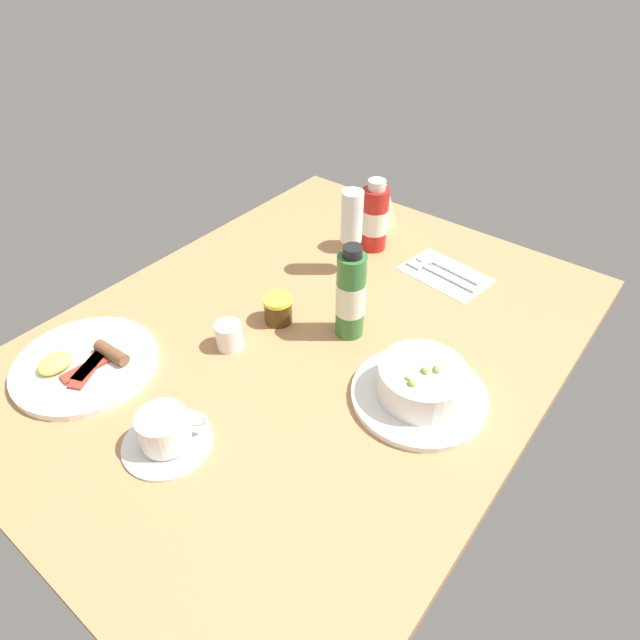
{
  "coord_description": "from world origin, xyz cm",
  "views": [
    {
      "loc": [
        -58.27,
        -49.06,
        66.63
      ],
      "look_at": [
        -0.25,
        -3.36,
        5.52
      ],
      "focal_mm": 30.36,
      "sensor_mm": 36.0,
      "label": 1
    }
  ],
  "objects_px": {
    "wine_glass": "(352,221)",
    "breakfast_plate": "(84,364)",
    "creamer_jug": "(229,335)",
    "sauce_bottle_red": "(375,218)",
    "coffee_cup": "(165,432)",
    "menu_card": "(378,207)",
    "cutlery_setting": "(444,273)",
    "jam_jar": "(277,310)",
    "sauce_bottle_green": "(351,295)",
    "porridge_bowl": "(421,384)"
  },
  "relations": [
    {
      "from": "wine_glass",
      "to": "breakfast_plate",
      "type": "relative_size",
      "value": 0.75
    },
    {
      "from": "creamer_jug",
      "to": "sauce_bottle_red",
      "type": "distance_m",
      "value": 0.45
    },
    {
      "from": "coffee_cup",
      "to": "wine_glass",
      "type": "xyz_separation_m",
      "value": [
        0.55,
        0.06,
        0.09
      ]
    },
    {
      "from": "coffee_cup",
      "to": "breakfast_plate",
      "type": "distance_m",
      "value": 0.24
    },
    {
      "from": "breakfast_plate",
      "to": "menu_card",
      "type": "distance_m",
      "value": 0.74
    },
    {
      "from": "wine_glass",
      "to": "menu_card",
      "type": "bearing_deg",
      "value": 17.04
    },
    {
      "from": "cutlery_setting",
      "to": "breakfast_plate",
      "type": "bearing_deg",
      "value": 151.29
    },
    {
      "from": "jam_jar",
      "to": "cutlery_setting",
      "type": "bearing_deg",
      "value": -27.09
    },
    {
      "from": "cutlery_setting",
      "to": "menu_card",
      "type": "xyz_separation_m",
      "value": [
        0.09,
        0.23,
        0.05
      ]
    },
    {
      "from": "wine_glass",
      "to": "sauce_bottle_green",
      "type": "distance_m",
      "value": 0.21
    },
    {
      "from": "wine_glass",
      "to": "menu_card",
      "type": "distance_m",
      "value": 0.22
    },
    {
      "from": "sauce_bottle_green",
      "to": "sauce_bottle_red",
      "type": "distance_m",
      "value": 0.31
    },
    {
      "from": "sauce_bottle_green",
      "to": "menu_card",
      "type": "xyz_separation_m",
      "value": [
        0.37,
        0.18,
        -0.04
      ]
    },
    {
      "from": "coffee_cup",
      "to": "wine_glass",
      "type": "bearing_deg",
      "value": 6.07
    },
    {
      "from": "porridge_bowl",
      "to": "breakfast_plate",
      "type": "distance_m",
      "value": 0.58
    },
    {
      "from": "jam_jar",
      "to": "breakfast_plate",
      "type": "relative_size",
      "value": 0.23
    },
    {
      "from": "porridge_bowl",
      "to": "sauce_bottle_red",
      "type": "relative_size",
      "value": 1.36
    },
    {
      "from": "porridge_bowl",
      "to": "coffee_cup",
      "type": "xyz_separation_m",
      "value": [
        -0.32,
        0.25,
        -0.0
      ]
    },
    {
      "from": "jam_jar",
      "to": "sauce_bottle_green",
      "type": "bearing_deg",
      "value": -64.27
    },
    {
      "from": "cutlery_setting",
      "to": "sauce_bottle_green",
      "type": "distance_m",
      "value": 0.3
    },
    {
      "from": "coffee_cup",
      "to": "breakfast_plate",
      "type": "xyz_separation_m",
      "value": [
        0.02,
        0.24,
        -0.02
      ]
    },
    {
      "from": "menu_card",
      "to": "creamer_jug",
      "type": "bearing_deg",
      "value": -176.33
    },
    {
      "from": "menu_card",
      "to": "coffee_cup",
      "type": "bearing_deg",
      "value": -170.93
    },
    {
      "from": "cutlery_setting",
      "to": "sauce_bottle_red",
      "type": "height_order",
      "value": "sauce_bottle_red"
    },
    {
      "from": "porridge_bowl",
      "to": "sauce_bottle_red",
      "type": "distance_m",
      "value": 0.47
    },
    {
      "from": "coffee_cup",
      "to": "jam_jar",
      "type": "distance_m",
      "value": 0.33
    },
    {
      "from": "cutlery_setting",
      "to": "sauce_bottle_green",
      "type": "bearing_deg",
      "value": 170.22
    },
    {
      "from": "jam_jar",
      "to": "sauce_bottle_red",
      "type": "distance_m",
      "value": 0.34
    },
    {
      "from": "wine_glass",
      "to": "sauce_bottle_red",
      "type": "xyz_separation_m",
      "value": [
        0.11,
        0.01,
        -0.04
      ]
    },
    {
      "from": "porridge_bowl",
      "to": "creamer_jug",
      "type": "height_order",
      "value": "porridge_bowl"
    },
    {
      "from": "sauce_bottle_green",
      "to": "porridge_bowl",
      "type": "bearing_deg",
      "value": -108.93
    },
    {
      "from": "cutlery_setting",
      "to": "sauce_bottle_green",
      "type": "xyz_separation_m",
      "value": [
        -0.28,
        0.05,
        0.08
      ]
    },
    {
      "from": "cutlery_setting",
      "to": "wine_glass",
      "type": "xyz_separation_m",
      "value": [
        -0.11,
        0.17,
        0.12
      ]
    },
    {
      "from": "porridge_bowl",
      "to": "menu_card",
      "type": "xyz_separation_m",
      "value": [
        0.43,
        0.37,
        0.02
      ]
    },
    {
      "from": "cutlery_setting",
      "to": "coffee_cup",
      "type": "distance_m",
      "value": 0.67
    },
    {
      "from": "menu_card",
      "to": "breakfast_plate",
      "type": "bearing_deg",
      "value": 170.55
    },
    {
      "from": "coffee_cup",
      "to": "menu_card",
      "type": "relative_size",
      "value": 1.4
    },
    {
      "from": "breakfast_plate",
      "to": "creamer_jug",
      "type": "bearing_deg",
      "value": -38.52
    },
    {
      "from": "coffee_cup",
      "to": "wine_glass",
      "type": "height_order",
      "value": "wine_glass"
    },
    {
      "from": "wine_glass",
      "to": "breakfast_plate",
      "type": "bearing_deg",
      "value": 161.05
    },
    {
      "from": "sauce_bottle_red",
      "to": "breakfast_plate",
      "type": "relative_size",
      "value": 0.67
    },
    {
      "from": "cutlery_setting",
      "to": "jam_jar",
      "type": "xyz_separation_m",
      "value": [
        -0.34,
        0.18,
        0.02
      ]
    },
    {
      "from": "porridge_bowl",
      "to": "sauce_bottle_green",
      "type": "height_order",
      "value": "sauce_bottle_green"
    },
    {
      "from": "jam_jar",
      "to": "menu_card",
      "type": "height_order",
      "value": "menu_card"
    },
    {
      "from": "sauce_bottle_red",
      "to": "creamer_jug",
      "type": "bearing_deg",
      "value": 178.14
    },
    {
      "from": "porridge_bowl",
      "to": "coffee_cup",
      "type": "height_order",
      "value": "porridge_bowl"
    },
    {
      "from": "creamer_jug",
      "to": "menu_card",
      "type": "xyz_separation_m",
      "value": [
        0.54,
        0.03,
        0.02
      ]
    },
    {
      "from": "jam_jar",
      "to": "breakfast_plate",
      "type": "xyz_separation_m",
      "value": [
        -0.3,
        0.18,
        -0.02
      ]
    },
    {
      "from": "coffee_cup",
      "to": "wine_glass",
      "type": "distance_m",
      "value": 0.56
    },
    {
      "from": "wine_glass",
      "to": "jam_jar",
      "type": "bearing_deg",
      "value": 178.71
    }
  ]
}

